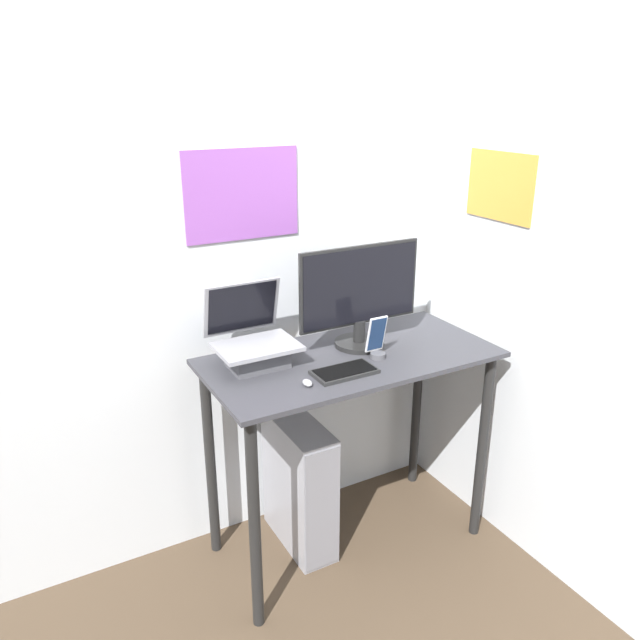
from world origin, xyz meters
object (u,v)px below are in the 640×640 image
cell_phone (377,343)px  computer_tower (300,484)px  laptop (254,345)px  keyboard (344,372)px  monitor (360,298)px  mouse (307,383)px

cell_phone → computer_tower: (-0.27, 0.17, -0.68)m
laptop → cell_phone: size_ratio=1.79×
keyboard → computer_tower: 0.67m
laptop → cell_phone: bearing=-21.3°
keyboard → cell_phone: cell_phone is taller
monitor → keyboard: 0.35m
keyboard → cell_phone: size_ratio=1.40×
laptop → monitor: size_ratio=0.57×
monitor → computer_tower: (-0.27, 0.03, -0.82)m
keyboard → cell_phone: 0.21m
keyboard → laptop: bearing=136.9°
laptop → computer_tower: laptop is taller
laptop → mouse: size_ratio=6.17×
mouse → keyboard: bearing=7.7°
computer_tower → keyboard: bearing=-71.5°
laptop → monitor: 0.48m
mouse → cell_phone: 0.38m
laptop → keyboard: size_ratio=1.28×
mouse → computer_tower: mouse is taller
monitor → mouse: (-0.37, -0.23, -0.20)m
monitor → computer_tower: size_ratio=0.92×
monitor → mouse: bearing=-147.7°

